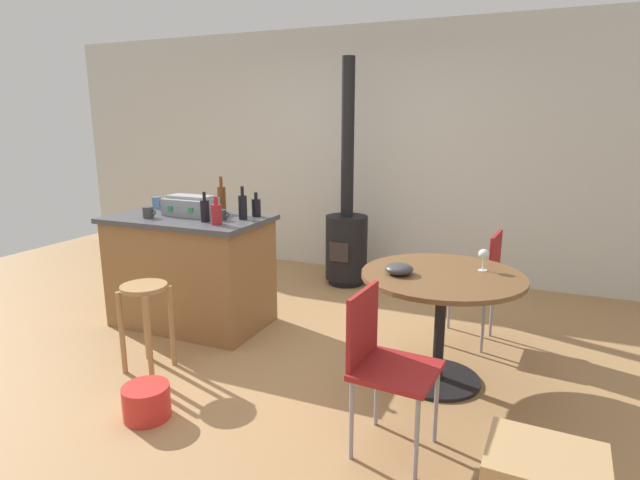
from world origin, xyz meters
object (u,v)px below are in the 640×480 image
(toolbox, at_px, (191,206))
(wine_glass, at_px, (484,255))
(wooden_stool, at_px, (146,309))
(dining_table, at_px, (441,299))
(folding_chair_far, at_px, (477,277))
(serving_bowl, at_px, (399,269))
(bottle_2, at_px, (205,210))
(plastic_bucket, at_px, (147,402))
(wood_stove, at_px, (347,232))
(kitchen_island, at_px, (191,270))
(bottle_3, at_px, (243,207))
(bottle_4, at_px, (222,199))
(cup_1, at_px, (221,215))
(bottle_1, at_px, (256,207))
(cup_0, at_px, (157,203))
(folding_chair_near, at_px, (384,359))
(cup_2, at_px, (148,212))
(bottle_0, at_px, (216,214))

(toolbox, height_order, wine_glass, toolbox)
(wooden_stool, relative_size, dining_table, 0.59)
(folding_chair_far, distance_m, serving_bowl, 0.98)
(bottle_2, bearing_deg, wine_glass, 2.85)
(wine_glass, distance_m, plastic_bucket, 2.26)
(toolbox, bearing_deg, wood_stove, 59.96)
(kitchen_island, height_order, wine_glass, kitchen_island)
(toolbox, bearing_deg, folding_chair_far, 11.62)
(folding_chair_far, xyz_separation_m, serving_bowl, (-0.40, -0.86, 0.25))
(bottle_3, xyz_separation_m, bottle_4, (-0.32, 0.18, 0.02))
(dining_table, relative_size, cup_1, 8.50)
(folding_chair_far, xyz_separation_m, bottle_4, (-2.09, -0.29, 0.52))
(kitchen_island, bearing_deg, wine_glass, -0.62)
(wooden_stool, distance_m, toolbox, 1.09)
(bottle_3, bearing_deg, kitchen_island, -171.41)
(cup_1, bearing_deg, toolbox, 165.22)
(cup_1, distance_m, plastic_bucket, 1.58)
(bottle_1, distance_m, cup_0, 1.02)
(wooden_stool, height_order, cup_0, cup_0)
(folding_chair_near, xyz_separation_m, folding_chair_far, (0.28, 1.57, 0.02))
(cup_1, bearing_deg, bottle_3, 33.06)
(cup_1, bearing_deg, wood_stove, 72.68)
(bottle_1, relative_size, bottle_4, 0.64)
(bottle_2, bearing_deg, cup_2, -174.24)
(bottle_4, bearing_deg, serving_bowl, -18.55)
(folding_chair_near, height_order, bottle_3, bottle_3)
(kitchen_island, distance_m, serving_bowl, 1.92)
(folding_chair_near, bearing_deg, wooden_stool, 173.18)
(kitchen_island, height_order, bottle_2, bottle_2)
(bottle_0, bearing_deg, cup_1, 113.29)
(bottle_1, bearing_deg, dining_table, -14.59)
(bottle_4, relative_size, serving_bowl, 1.73)
(dining_table, relative_size, bottle_4, 3.32)
(cup_1, bearing_deg, kitchen_island, 176.61)
(wooden_stool, xyz_separation_m, serving_bowl, (1.63, 0.50, 0.34))
(cup_0, xyz_separation_m, serving_bowl, (2.36, -0.53, -0.20))
(dining_table, bearing_deg, cup_1, 174.34)
(bottle_3, distance_m, cup_1, 0.18)
(folding_chair_far, distance_m, cup_0, 2.82)
(cup_1, xyz_separation_m, cup_2, (-0.59, -0.16, 0.00))
(bottle_3, xyz_separation_m, cup_0, (-0.98, 0.14, -0.05))
(kitchen_island, distance_m, cup_2, 0.59)
(dining_table, distance_m, cup_0, 2.68)
(toolbox, bearing_deg, wooden_stool, -73.90)
(bottle_2, relative_size, cup_1, 1.92)
(wooden_stool, height_order, bottle_3, bottle_3)
(bottle_2, distance_m, wine_glass, 2.09)
(cup_0, relative_size, cup_1, 0.94)
(dining_table, bearing_deg, bottle_2, 177.91)
(bottle_3, height_order, plastic_bucket, bottle_3)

